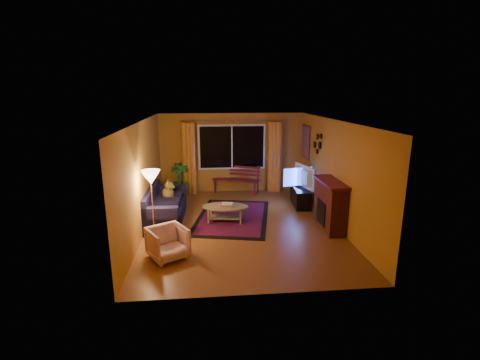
{
  "coord_description": "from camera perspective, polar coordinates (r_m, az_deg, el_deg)",
  "views": [
    {
      "loc": [
        -0.79,
        -7.86,
        3.13
      ],
      "look_at": [
        0.0,
        0.3,
        1.05
      ],
      "focal_mm": 26.0,
      "sensor_mm": 36.0,
      "label": 1
    }
  ],
  "objects": [
    {
      "name": "ceiling",
      "position": [
        7.93,
        0.21,
        9.74
      ],
      "size": [
        4.5,
        6.0,
        0.02
      ],
      "primitive_type": "cube",
      "color": "white",
      "rests_on": "ground"
    },
    {
      "name": "rug",
      "position": [
        8.99,
        -1.19,
        -6.08
      ],
      "size": [
        2.29,
        3.09,
        0.02
      ],
      "primitive_type": "cube",
      "rotation": [
        0.0,
        0.0,
        -0.2
      ],
      "color": "maroon",
      "rests_on": "ground"
    },
    {
      "name": "window",
      "position": [
        10.97,
        -1.34,
        5.42
      ],
      "size": [
        2.0,
        0.02,
        1.3
      ],
      "primitive_type": "cube",
      "color": "black",
      "rests_on": "wall_back"
    },
    {
      "name": "wall_right",
      "position": [
        8.64,
        15.29,
        1.15
      ],
      "size": [
        0.02,
        6.0,
        2.5
      ],
      "primitive_type": "cube",
      "color": "#C2802B",
      "rests_on": "ground"
    },
    {
      "name": "television",
      "position": [
        9.9,
        10.01,
        0.55
      ],
      "size": [
        0.4,
        1.1,
        0.63
      ],
      "primitive_type": "imported",
      "rotation": [
        0.0,
        0.0,
        1.81
      ],
      "color": "black",
      "rests_on": "tv_console"
    },
    {
      "name": "mirror_cluster",
      "position": [
        9.73,
        12.55,
        6.04
      ],
      "size": [
        0.06,
        0.6,
        0.56
      ],
      "primitive_type": null,
      "color": "black",
      "rests_on": "wall_right"
    },
    {
      "name": "bench",
      "position": [
        11.04,
        -0.62,
        -1.05
      ],
      "size": [
        1.52,
        1.0,
        0.44
      ],
      "primitive_type": "cube",
      "rotation": [
        0.0,
        0.0,
        -0.43
      ],
      "color": "#52131F",
      "rests_on": "ground"
    },
    {
      "name": "sofa",
      "position": [
        8.83,
        -12.3,
        -4.01
      ],
      "size": [
        0.94,
        2.08,
        0.83
      ],
      "primitive_type": "cube",
      "rotation": [
        0.0,
        0.0,
        -0.03
      ],
      "color": "black",
      "rests_on": "ground"
    },
    {
      "name": "floor",
      "position": [
        8.51,
        0.2,
        -7.44
      ],
      "size": [
        4.5,
        6.0,
        0.02
      ],
      "primitive_type": "cube",
      "color": "brown",
      "rests_on": "ground"
    },
    {
      "name": "armchair",
      "position": [
        6.91,
        -11.77,
        -9.86
      ],
      "size": [
        0.89,
        0.88,
        0.69
      ],
      "primitive_type": "imported",
      "rotation": [
        0.0,
        0.0,
        0.53
      ],
      "color": "beige",
      "rests_on": "ground"
    },
    {
      "name": "wall_back",
      "position": [
        11.06,
        -1.35,
        4.44
      ],
      "size": [
        4.5,
        0.02,
        2.5
      ],
      "primitive_type": "cube",
      "color": "#C2802B",
      "rests_on": "ground"
    },
    {
      "name": "tv_console",
      "position": [
        10.05,
        9.87,
        -2.62
      ],
      "size": [
        0.52,
        1.25,
        0.51
      ],
      "primitive_type": "cube",
      "rotation": [
        0.0,
        0.0,
        -0.09
      ],
      "color": "black",
      "rests_on": "ground"
    },
    {
      "name": "curtain_right",
      "position": [
        11.14,
        5.66,
        3.77
      ],
      "size": [
        0.36,
        0.36,
        2.24
      ],
      "primitive_type": "cylinder",
      "color": "orange",
      "rests_on": "ground"
    },
    {
      "name": "potted_plant",
      "position": [
        10.92,
        -9.86,
        0.09
      ],
      "size": [
        0.6,
        0.6,
        1.0
      ],
      "primitive_type": "imported",
      "rotation": [
        0.0,
        0.0,
        -0.06
      ],
      "color": "#235B1E",
      "rests_on": "ground"
    },
    {
      "name": "curtain_rod",
      "position": [
        10.83,
        -1.34,
        9.57
      ],
      "size": [
        3.2,
        0.03,
        0.03
      ],
      "primitive_type": "cylinder",
      "rotation": [
        0.0,
        1.57,
        0.0
      ],
      "color": "#BF8C3F",
      "rests_on": "wall_back"
    },
    {
      "name": "floor_lamp",
      "position": [
        7.66,
        -14.15,
        -4.11
      ],
      "size": [
        0.33,
        0.33,
        1.56
      ],
      "primitive_type": "cylinder",
      "rotation": [
        0.0,
        0.0,
        -0.31
      ],
      "color": "#BF8C3F",
      "rests_on": "ground"
    },
    {
      "name": "painting",
      "position": [
        10.85,
        10.7,
        6.14
      ],
      "size": [
        0.04,
        0.76,
        0.96
      ],
      "primitive_type": "cube",
      "color": "#E35B0B",
      "rests_on": "wall_right"
    },
    {
      "name": "curtain_left",
      "position": [
        10.95,
        -8.38,
        3.5
      ],
      "size": [
        0.36,
        0.36,
        2.24
      ],
      "primitive_type": "cylinder",
      "color": "orange",
      "rests_on": "ground"
    },
    {
      "name": "fireplace",
      "position": [
        8.39,
        14.58,
        -4.15
      ],
      "size": [
        0.4,
        1.2,
        1.1
      ],
      "primitive_type": "cube",
      "color": "maroon",
      "rests_on": "ground"
    },
    {
      "name": "coffee_table",
      "position": [
        8.63,
        -2.41,
        -5.57
      ],
      "size": [
        1.3,
        1.3,
        0.41
      ],
      "primitive_type": "cylinder",
      "rotation": [
        0.0,
        0.0,
        -0.15
      ],
      "color": "#938755",
      "rests_on": "ground"
    },
    {
      "name": "dog",
      "position": [
        9.19,
        -11.75,
        -1.56
      ],
      "size": [
        0.41,
        0.53,
        0.53
      ],
      "primitive_type": null,
      "rotation": [
        0.0,
        0.0,
        0.13
      ],
      "color": "olive",
      "rests_on": "sofa"
    },
    {
      "name": "wall_left",
      "position": [
        8.22,
        -15.68,
        0.47
      ],
      "size": [
        0.02,
        6.0,
        2.5
      ],
      "primitive_type": "cube",
      "color": "#C2802B",
      "rests_on": "ground"
    }
  ]
}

